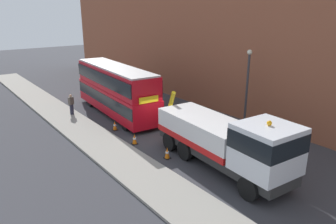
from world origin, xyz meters
name	(u,v)px	position (x,y,z in m)	size (l,w,h in m)	color
ground_plane	(164,136)	(0.00, 0.00, 0.00)	(120.00, 120.00, 0.00)	#38383D
near_kerb	(110,150)	(0.00, -4.20, 0.07)	(60.00, 2.80, 0.15)	gray
building_facade	(245,15)	(0.00, 7.75, 8.07)	(60.00, 1.50, 16.00)	#935138
recovery_tow_truck	(226,140)	(5.93, -0.22, 1.76)	(10.22, 3.25, 3.67)	#2D2D2D
double_decker_bus	(116,88)	(-6.45, -0.19, 2.23)	(11.16, 3.31, 4.06)	#B70C19
pedestrian_onlooker	(71,105)	(-8.18, -3.43, 0.99)	(0.39, 0.47, 1.71)	#232333
traffic_cone_near_bus	(115,126)	(-3.11, -2.16, 0.34)	(0.36, 0.36, 0.72)	orange
traffic_cone_midway	(135,139)	(-0.06, -2.35, 0.34)	(0.36, 0.36, 0.72)	orange
traffic_cone_near_truck	(167,153)	(2.93, -1.92, 0.34)	(0.36, 0.36, 0.72)	orange
street_lamp	(247,83)	(2.47, 5.56, 3.47)	(0.36, 0.36, 5.83)	#38383D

